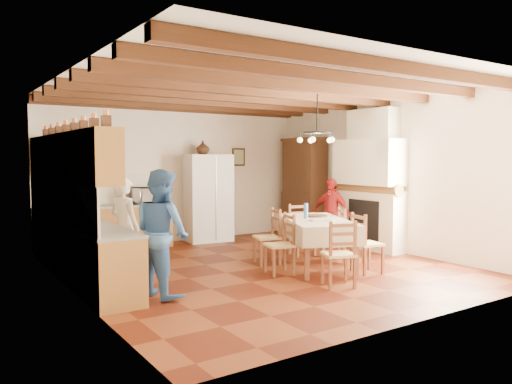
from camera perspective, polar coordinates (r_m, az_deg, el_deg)
floor at (r=8.43m, az=0.57°, el=-8.72°), size 6.00×6.50×0.02m
ceiling at (r=8.31m, az=0.58°, el=12.05°), size 6.00×6.50×0.02m
wall_back at (r=11.08m, az=-8.93°, el=2.16°), size 6.00×0.02×3.00m
wall_front at (r=5.83m, az=18.85°, el=0.38°), size 6.00×0.02×3.00m
wall_left at (r=7.01m, az=-20.26°, el=0.92°), size 0.02×6.50×3.00m
wall_right at (r=10.23m, az=14.68°, el=1.93°), size 0.02×6.50×3.00m
ceiling_beams at (r=8.30m, az=0.58°, el=11.36°), size 6.00×6.30×0.16m
lower_cabinets_left at (r=8.21m, az=-19.66°, el=-6.17°), size 0.60×4.30×0.86m
lower_cabinets_back at (r=10.33m, az=-16.00°, el=-4.04°), size 2.30×0.60×0.86m
countertop_left at (r=8.15m, az=-19.74°, el=-3.05°), size 0.62×4.30×0.04m
countertop_back at (r=10.28m, az=-16.05°, el=-1.55°), size 2.34×0.62×0.04m
backsplash_left at (r=8.05m, az=-21.76°, el=-0.89°), size 0.03×4.30×0.60m
backsplash_back at (r=10.52m, az=-16.55°, el=0.31°), size 2.30×0.03×0.60m
upper_cabinets at (r=8.06m, az=-20.77°, el=3.76°), size 0.35×4.20×0.70m
fireplace at (r=10.16m, az=12.73°, el=1.38°), size 0.56×1.60×2.80m
wall_picture at (r=11.78m, az=-2.01°, el=4.01°), size 0.34×0.03×0.42m
refrigerator at (r=11.06m, az=-5.59°, el=-0.66°), size 1.04×0.90×1.91m
hutch at (r=11.70m, az=5.54°, el=0.54°), size 0.63×1.30×2.29m
dining_table at (r=8.39m, az=6.90°, el=-3.66°), size 1.63×2.09×0.82m
chandelier at (r=8.33m, az=6.99°, el=6.75°), size 0.47×0.47×0.03m
chair_left_near at (r=7.92m, az=2.70°, el=-5.95°), size 0.48×0.50×0.96m
chair_left_far at (r=8.67m, az=1.26°, el=-5.07°), size 0.49×0.51×0.96m
chair_right_near at (r=8.21m, az=12.60°, el=-5.68°), size 0.47×0.49×0.96m
chair_right_far at (r=8.99m, az=10.80°, el=-4.81°), size 0.55×0.56×0.96m
chair_end_near at (r=7.27m, az=9.41°, el=-6.89°), size 0.54×0.53×0.96m
chair_end_far at (r=9.49m, az=5.29°, el=-4.30°), size 0.49×0.47×0.96m
person_man at (r=7.75m, az=-14.79°, el=-4.04°), size 0.55×0.66×1.56m
person_woman_blue at (r=6.75m, az=-10.71°, el=-4.60°), size 0.78×0.93×1.69m
person_woman_red at (r=10.19m, az=8.54°, el=-2.43°), size 0.60×0.90×1.43m
microwave at (r=10.49m, az=-12.49°, el=-0.37°), size 0.65×0.49×0.33m
fridge_vase at (r=10.98m, az=-6.10°, el=5.07°), size 0.29×0.29×0.30m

